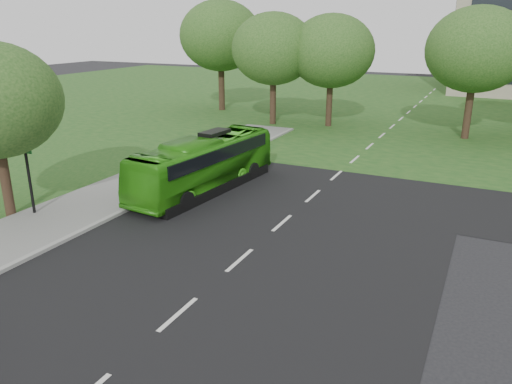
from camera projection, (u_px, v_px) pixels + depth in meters
ground at (212, 285)px, 16.63m from camera, size 160.00×160.00×0.00m
street_surfaces at (367, 143)px, 36.20m from camera, size 120.00×120.00×0.15m
tree_park_a at (273, 49)px, 41.41m from camera, size 6.97×6.97×9.26m
tree_park_b at (332, 51)px, 40.55m from camera, size 6.96×6.96×9.12m
tree_park_c at (477, 50)px, 35.81m from camera, size 7.21×7.21×9.58m
tree_park_f at (220, 36)px, 48.18m from camera, size 7.89×7.89×10.54m
bus at (204, 164)px, 25.80m from camera, size 3.28×10.08×2.76m
traffic_light at (28, 157)px, 21.72m from camera, size 0.76×0.23×4.68m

